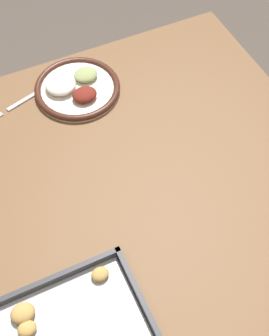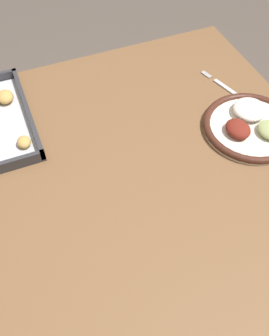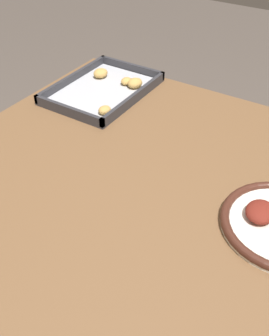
{
  "view_description": "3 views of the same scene",
  "coord_description": "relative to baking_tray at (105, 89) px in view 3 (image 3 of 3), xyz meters",
  "views": [
    {
      "loc": [
        0.31,
        0.63,
        1.83
      ],
      "look_at": [
        0.01,
        0.0,
        0.8
      ],
      "focal_mm": 50.0,
      "sensor_mm": 36.0,
      "label": 1
    },
    {
      "loc": [
        -0.54,
        0.22,
        1.55
      ],
      "look_at": [
        0.01,
        0.0,
        0.8
      ],
      "focal_mm": 42.0,
      "sensor_mm": 36.0,
      "label": 2
    },
    {
      "loc": [
        -0.61,
        -0.39,
        1.4
      ],
      "look_at": [
        0.01,
        0.0,
        0.8
      ],
      "focal_mm": 42.0,
      "sensor_mm": 36.0,
      "label": 3
    }
  ],
  "objects": [
    {
      "name": "baking_tray",
      "position": [
        0.0,
        0.0,
        0.0
      ],
      "size": [
        0.36,
        0.26,
        0.04
      ],
      "color": "#333338",
      "rests_on": "dining_table"
    },
    {
      "name": "dining_table",
      "position": [
        -0.33,
        -0.32,
        -0.12
      ],
      "size": [
        1.05,
        1.02,
        0.77
      ],
      "color": "brown",
      "rests_on": "ground_plane"
    }
  ]
}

